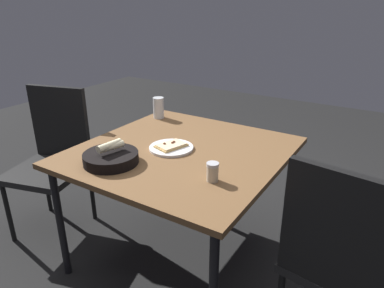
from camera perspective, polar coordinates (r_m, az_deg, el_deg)
The scene contains 8 objects.
ground at distance 2.33m, azimuth -1.50°, elevation -17.32°, with size 8.00×8.00×0.00m, color black.
dining_table at distance 1.97m, azimuth -1.69°, elevation -2.34°, with size 1.08×1.11×0.72m.
pizza_plate at distance 1.96m, azimuth -3.38°, elevation -0.52°, with size 0.25×0.25×0.04m.
bread_basket at distance 1.82m, azimuth -12.97°, elevation -2.10°, with size 0.28×0.28×0.11m.
beer_glass at distance 2.47m, azimuth -5.43°, elevation 5.72°, with size 0.07×0.07×0.14m.
pepper_shaker at distance 1.61m, azimuth 3.34°, elevation -4.71°, with size 0.06×0.06×0.09m.
chair_near at distance 1.59m, azimuth 23.05°, elevation -16.35°, with size 0.50×0.50×0.96m.
chair_far at distance 2.52m, azimuth -21.54°, elevation -1.26°, with size 0.54×0.54×0.97m.
Camera 1 is at (1.00, -1.49, 1.49)m, focal length 32.95 mm.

